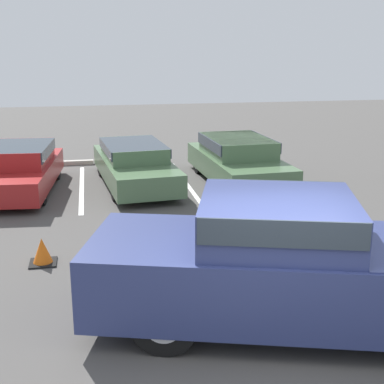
% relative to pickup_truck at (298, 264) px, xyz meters
% --- Properties ---
extents(ground_plane, '(60.00, 60.00, 0.00)m').
position_rel_pickup_truck_xyz_m(ground_plane, '(-0.54, -0.84, -0.92)').
color(ground_plane, '#4C4947').
extents(stall_stripe_b, '(0.12, 5.09, 0.01)m').
position_rel_pickup_truck_xyz_m(stall_stripe_b, '(-2.98, 8.21, -0.92)').
color(stall_stripe_b, white).
rests_on(stall_stripe_b, ground_plane).
extents(stall_stripe_c, '(0.12, 5.09, 0.01)m').
position_rel_pickup_truck_xyz_m(stall_stripe_c, '(-0.06, 8.21, -0.92)').
color(stall_stripe_c, white).
rests_on(stall_stripe_c, ground_plane).
extents(stall_stripe_d, '(0.12, 5.09, 0.01)m').
position_rel_pickup_truck_xyz_m(stall_stripe_d, '(2.85, 8.21, -0.92)').
color(stall_stripe_d, white).
rests_on(stall_stripe_d, ground_plane).
extents(pickup_truck, '(6.01, 3.59, 1.85)m').
position_rel_pickup_truck_xyz_m(pickup_truck, '(0.00, 0.00, 0.00)').
color(pickup_truck, navy).
rests_on(pickup_truck, ground_plane).
extents(parked_sedan_a, '(2.07, 4.56, 1.24)m').
position_rel_pickup_truck_xyz_m(parked_sedan_a, '(-4.56, 8.11, -0.26)').
color(parked_sedan_a, maroon).
rests_on(parked_sedan_a, ground_plane).
extents(parked_sedan_b, '(2.16, 4.91, 1.18)m').
position_rel_pickup_truck_xyz_m(parked_sedan_b, '(-1.51, 8.24, -0.29)').
color(parked_sedan_b, '#4C6B47').
rests_on(parked_sedan_b, ground_plane).
extents(parked_sedan_c, '(2.08, 4.68, 1.27)m').
position_rel_pickup_truck_xyz_m(parked_sedan_c, '(1.41, 8.04, -0.24)').
color(parked_sedan_c, '#4C6B47').
rests_on(parked_sedan_c, ground_plane).
extents(traffic_cone, '(0.48, 0.48, 0.48)m').
position_rel_pickup_truck_xyz_m(traffic_cone, '(-3.63, 2.93, -0.70)').
color(traffic_cone, black).
rests_on(traffic_cone, ground_plane).
extents(wheel_stop_curb, '(1.87, 0.20, 0.14)m').
position_rel_pickup_truck_xyz_m(wheel_stop_curb, '(-3.55, 11.22, -0.85)').
color(wheel_stop_curb, '#B7B2A8').
rests_on(wheel_stop_curb, ground_plane).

